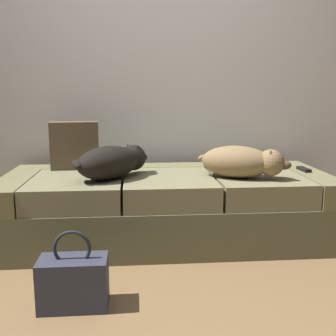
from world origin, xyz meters
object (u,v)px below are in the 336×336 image
Objects in this scene: handbag at (74,281)px; dog_tan at (242,162)px; dog_dark at (113,162)px; tv_remote at (304,169)px; couch at (167,206)px; throw_pillow at (75,145)px.

dog_tan is at bearing 36.00° from handbag.
dog_dark reaches higher than tv_remote.
couch is 0.80m from throw_pillow.
dog_tan reaches higher than handbag.
tv_remote is at bearing 5.62° from dog_dark.
handbag is (0.13, -1.13, -0.50)m from throw_pillow.
dog_dark is 0.90× the size of dog_tan.
dog_tan is (0.47, -0.17, 0.34)m from couch.
throw_pillow is at bearing 159.16° from couch.
tv_remote is at bearing 1.51° from couch.
tv_remote is 0.40× the size of handbag.
tv_remote is at bearing 31.50° from handbag.
dog_dark reaches higher than dog_tan.
couch is at bearing -20.84° from throw_pillow.
dog_tan is at bearing -161.51° from tv_remote.
dog_dark is 1.34m from tv_remote.
handbag is at bearing -120.25° from couch.
tv_remote is (0.50, 0.19, -0.09)m from dog_tan.
dog_dark is at bearing -177.08° from tv_remote.
couch is 0.50m from dog_dark.
throw_pillow is at bearing 129.40° from dog_dark.
couch is 1.03m from handbag.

